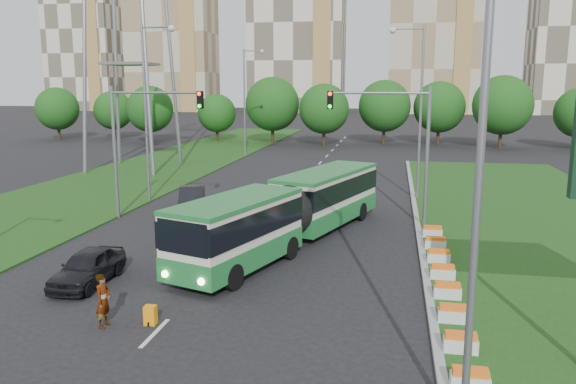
% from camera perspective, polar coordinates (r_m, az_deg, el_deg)
% --- Properties ---
extents(ground, '(360.00, 360.00, 0.00)m').
position_cam_1_polar(ground, '(23.99, -0.80, -8.75)').
color(ground, black).
rests_on(ground, ground).
extents(grass_median, '(14.00, 60.00, 0.15)m').
position_cam_1_polar(grass_median, '(32.32, 25.60, -4.53)').
color(grass_median, '#1A4614').
rests_on(grass_median, ground).
extents(median_kerb, '(0.30, 60.00, 0.18)m').
position_cam_1_polar(median_kerb, '(31.22, 13.17, -4.23)').
color(median_kerb, '#989898').
rests_on(median_kerb, ground).
extents(left_verge, '(12.00, 110.00, 0.10)m').
position_cam_1_polar(left_verge, '(52.86, -14.69, 1.75)').
color(left_verge, '#1A4614').
rests_on(left_verge, ground).
extents(lane_markings, '(0.20, 100.00, 0.01)m').
position_cam_1_polar(lane_markings, '(43.56, 0.55, 0.17)').
color(lane_markings, silver).
rests_on(lane_markings, ground).
extents(flower_planters, '(1.10, 15.90, 0.60)m').
position_cam_1_polar(flower_planters, '(23.24, 15.66, -8.65)').
color(flower_planters, silver).
rests_on(flower_planters, grass_median).
extents(traffic_mast_median, '(5.76, 0.32, 8.00)m').
position_cam_1_polar(traffic_mast_median, '(32.27, 11.16, 5.83)').
color(traffic_mast_median, gray).
rests_on(traffic_mast_median, ground).
extents(traffic_mast_left, '(5.76, 0.32, 8.00)m').
position_cam_1_polar(traffic_mast_left, '(34.63, -14.92, 6.00)').
color(traffic_mast_left, gray).
rests_on(traffic_mast_left, ground).
extents(street_lamps, '(36.00, 60.00, 12.00)m').
position_cam_1_polar(street_lamps, '(33.08, -2.50, 7.27)').
color(street_lamps, gray).
rests_on(street_lamps, ground).
extents(tree_line, '(120.00, 8.00, 9.00)m').
position_cam_1_polar(tree_line, '(77.43, 14.85, 7.82)').
color(tree_line, '#1B5516').
rests_on(tree_line, ground).
extents(apartment_tower_west, '(26.00, 15.00, 48.00)m').
position_cam_1_polar(apartment_tower_west, '(186.34, -11.72, 15.48)').
color(apartment_tower_west, '#C0B69A').
rests_on(apartment_tower_west, ground).
extents(apartment_tower_cwest, '(28.00, 15.00, 52.00)m').
position_cam_1_polar(apartment_tower_cwest, '(175.59, 0.96, 16.65)').
color(apartment_tower_cwest, beige).
rests_on(apartment_tower_cwest, ground).
extents(apartment_tower_ceast, '(25.00, 15.00, 50.00)m').
position_cam_1_polar(apartment_tower_ceast, '(173.31, 14.66, 16.06)').
color(apartment_tower_ceast, '#C0B69A').
rests_on(apartment_tower_ceast, ground).
extents(midrise_west, '(22.00, 14.00, 36.00)m').
position_cam_1_polar(midrise_west, '(199.09, -19.88, 13.03)').
color(midrise_west, beige).
rests_on(midrise_west, ground).
extents(articulated_bus, '(2.68, 17.18, 2.83)m').
position_cam_1_polar(articulated_bus, '(28.74, -0.09, -1.86)').
color(articulated_bus, beige).
rests_on(articulated_bus, ground).
extents(car_left_near, '(1.77, 4.25, 1.44)m').
position_cam_1_polar(car_left_near, '(24.54, -19.68, -7.18)').
color(car_left_near, black).
rests_on(car_left_near, ground).
extents(car_left_far, '(2.93, 4.84, 1.51)m').
position_cam_1_polar(car_left_far, '(37.13, -9.72, -0.67)').
color(car_left_far, black).
rests_on(car_left_far, ground).
extents(pedestrian, '(0.47, 0.69, 1.86)m').
position_cam_1_polar(pedestrian, '(20.13, -18.26, -10.41)').
color(pedestrian, gray).
rests_on(pedestrian, ground).
extents(shopping_trolley, '(0.39, 0.41, 0.67)m').
position_cam_1_polar(shopping_trolley, '(20.08, -13.81, -12.07)').
color(shopping_trolley, orange).
rests_on(shopping_trolley, ground).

